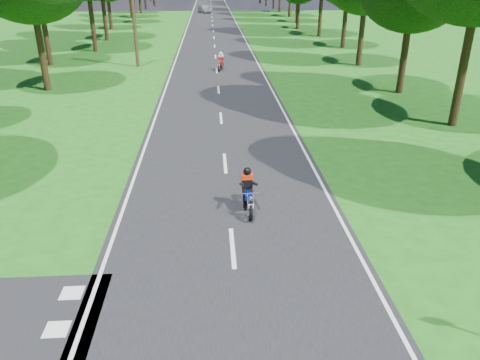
{
  "coord_description": "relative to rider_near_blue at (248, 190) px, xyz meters",
  "views": [
    {
      "loc": [
        -0.47,
        -8.68,
        6.85
      ],
      "look_at": [
        0.33,
        4.0,
        1.1
      ],
      "focal_mm": 35.0,
      "sensor_mm": 36.0,
      "label": 1
    }
  ],
  "objects": [
    {
      "name": "main_road",
      "position": [
        -0.58,
        45.85,
        -0.68
      ],
      "size": [
        7.0,
        140.0,
        0.02
      ],
      "primitive_type": "cube",
      "color": "black",
      "rests_on": "ground"
    },
    {
      "name": "ground",
      "position": [
        -0.58,
        -4.15,
        -0.69
      ],
      "size": [
        160.0,
        160.0,
        0.0
      ],
      "primitive_type": "plane",
      "color": "#1C5513",
      "rests_on": "ground"
    },
    {
      "name": "telegraph_pole",
      "position": [
        -6.58,
        23.85,
        3.38
      ],
      "size": [
        1.2,
        0.26,
        8.0
      ],
      "color": "#382616",
      "rests_on": "ground"
    },
    {
      "name": "rider_far_red",
      "position": [
        -0.29,
        21.93,
        -0.01
      ],
      "size": [
        0.87,
        1.67,
        1.32
      ],
      "primitive_type": null,
      "rotation": [
        0.0,
        0.0,
        -0.22
      ],
      "color": "#9D210C",
      "rests_on": "main_road"
    },
    {
      "name": "distant_car",
      "position": [
        -1.77,
        71.91,
        0.03
      ],
      "size": [
        2.86,
        4.41,
        1.4
      ],
      "primitive_type": "imported",
      "rotation": [
        0.0,
        0.0,
        0.32
      ],
      "color": "#B7BBBF",
      "rests_on": "main_road"
    },
    {
      "name": "rider_near_blue",
      "position": [
        0.0,
        0.0,
        0.0
      ],
      "size": [
        0.61,
        1.64,
        1.34
      ],
      "primitive_type": null,
      "rotation": [
        0.0,
        0.0,
        0.05
      ],
      "color": "navy",
      "rests_on": "main_road"
    },
    {
      "name": "road_markings",
      "position": [
        -0.71,
        43.98,
        -0.67
      ],
      "size": [
        7.4,
        140.0,
        0.01
      ],
      "color": "silver",
      "rests_on": "main_road"
    }
  ]
}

